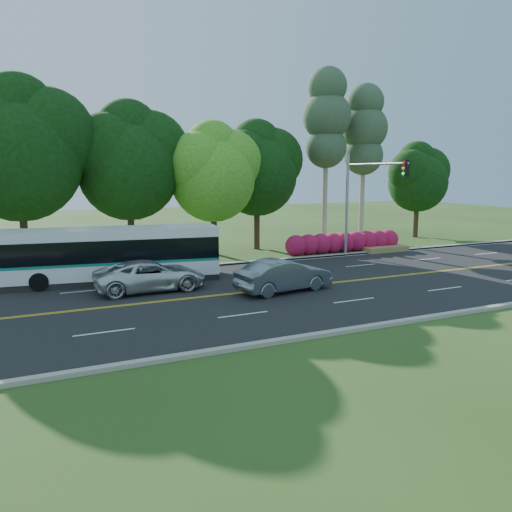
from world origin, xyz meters
name	(u,v)px	position (x,y,z in m)	size (l,w,h in m)	color
ground	(322,284)	(0.00, 0.00, 0.00)	(120.00, 120.00, 0.00)	#294517
road	(322,284)	(0.00, 0.00, 0.01)	(60.00, 14.00, 0.02)	black
curb_north	(263,261)	(0.00, 7.15, 0.07)	(60.00, 0.30, 0.15)	#A39F93
curb_south	(420,319)	(0.00, -7.15, 0.07)	(60.00, 0.30, 0.15)	#A39F93
grass_verge	(252,257)	(0.00, 9.00, 0.05)	(60.00, 4.00, 0.10)	#294517
lane_markings	(321,284)	(-0.09, 0.00, 0.02)	(57.60, 13.82, 0.00)	gold
tree_row	(163,158)	(-5.15, 12.13, 6.73)	(44.70, 9.10, 13.84)	black
bougainvillea_hedge	(347,243)	(7.18, 8.15, 0.72)	(9.50, 2.25, 1.50)	maroon
traffic_signal	(364,189)	(6.49, 5.40, 4.67)	(0.42, 6.10, 7.00)	#919399
transit_bus	(112,256)	(-9.85, 5.03, 1.45)	(11.22, 3.86, 2.88)	white
sedan	(284,275)	(-2.60, -0.61, 0.82)	(1.68, 4.83, 1.59)	slate
suv	(150,275)	(-8.46, 2.32, 0.77)	(2.48, 5.39, 1.50)	silver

